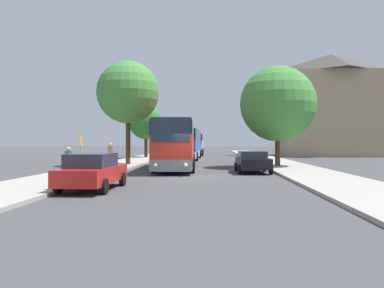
{
  "coord_description": "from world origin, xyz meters",
  "views": [
    {
      "loc": [
        0.98,
        -21.58,
        2.03
      ],
      "look_at": [
        -0.95,
        14.8,
        1.81
      ],
      "focal_mm": 35.0,
      "sensor_mm": 36.0,
      "label": 1
    }
  ],
  "objects_px": {
    "bus_middle": "(188,143)",
    "pedestrian_waiting_near": "(110,156)",
    "tree_left_far": "(128,93)",
    "parked_car_left_curb": "(93,171)",
    "bus_rear": "(194,144)",
    "parked_car_right_near": "(253,161)",
    "tree_left_near": "(146,122)",
    "tree_right_near": "(278,104)",
    "bus_stop_sign": "(81,149)",
    "bus_front": "(176,144)",
    "pedestrian_waiting_far": "(69,164)"
  },
  "relations": [
    {
      "from": "bus_front",
      "to": "tree_left_near",
      "type": "xyz_separation_m",
      "value": [
        -5.46,
        18.17,
        2.57
      ]
    },
    {
      "from": "bus_middle",
      "to": "pedestrian_waiting_near",
      "type": "relative_size",
      "value": 6.65
    },
    {
      "from": "pedestrian_waiting_far",
      "to": "pedestrian_waiting_near",
      "type": "bearing_deg",
      "value": -154.27
    },
    {
      "from": "bus_stop_sign",
      "to": "parked_car_left_curb",
      "type": "bearing_deg",
      "value": -65.49
    },
    {
      "from": "parked_car_left_curb",
      "to": "tree_right_near",
      "type": "xyz_separation_m",
      "value": [
        10.18,
        14.05,
        4.2
      ]
    },
    {
      "from": "parked_car_right_near",
      "to": "bus_middle",
      "type": "bearing_deg",
      "value": -75.24
    },
    {
      "from": "parked_car_left_curb",
      "to": "tree_left_far",
      "type": "relative_size",
      "value": 0.53
    },
    {
      "from": "parked_car_right_near",
      "to": "pedestrian_waiting_near",
      "type": "xyz_separation_m",
      "value": [
        -9.46,
        0.18,
        0.31
      ]
    },
    {
      "from": "bus_front",
      "to": "bus_stop_sign",
      "type": "xyz_separation_m",
      "value": [
        -4.71,
        -6.79,
        -0.26
      ]
    },
    {
      "from": "pedestrian_waiting_near",
      "to": "tree_left_far",
      "type": "distance_m",
      "value": 8.19
    },
    {
      "from": "bus_middle",
      "to": "bus_stop_sign",
      "type": "xyz_separation_m",
      "value": [
        -4.57,
        -22.52,
        -0.24
      ]
    },
    {
      "from": "parked_car_left_curb",
      "to": "tree_right_near",
      "type": "distance_m",
      "value": 17.85
    },
    {
      "from": "bus_stop_sign",
      "to": "tree_right_near",
      "type": "bearing_deg",
      "value": 35.71
    },
    {
      "from": "parked_car_right_near",
      "to": "bus_stop_sign",
      "type": "relative_size",
      "value": 1.7
    },
    {
      "from": "bus_middle",
      "to": "tree_left_far",
      "type": "relative_size",
      "value": 1.38
    },
    {
      "from": "parked_car_left_curb",
      "to": "tree_left_near",
      "type": "xyz_separation_m",
      "value": [
        -3.07,
        30.02,
        3.63
      ]
    },
    {
      "from": "bus_rear",
      "to": "tree_left_far",
      "type": "height_order",
      "value": "tree_left_far"
    },
    {
      "from": "tree_left_near",
      "to": "bus_middle",
      "type": "bearing_deg",
      "value": -24.59
    },
    {
      "from": "bus_middle",
      "to": "tree_left_near",
      "type": "bearing_deg",
      "value": 156.27
    },
    {
      "from": "bus_middle",
      "to": "bus_rear",
      "type": "height_order",
      "value": "bus_middle"
    },
    {
      "from": "bus_front",
      "to": "bus_stop_sign",
      "type": "bearing_deg",
      "value": -126.99
    },
    {
      "from": "bus_rear",
      "to": "tree_right_near",
      "type": "xyz_separation_m",
      "value": [
        7.86,
        -26.84,
        3.25
      ]
    },
    {
      "from": "parked_car_right_near",
      "to": "tree_left_far",
      "type": "height_order",
      "value": "tree_left_far"
    },
    {
      "from": "bus_rear",
      "to": "parked_car_left_curb",
      "type": "xyz_separation_m",
      "value": [
        -2.31,
        -40.89,
        -0.95
      ]
    },
    {
      "from": "parked_car_right_near",
      "to": "tree_left_near",
      "type": "xyz_separation_m",
      "value": [
        -10.75,
        20.97,
        3.68
      ]
    },
    {
      "from": "tree_right_near",
      "to": "tree_left_near",
      "type": "bearing_deg",
      "value": 129.66
    },
    {
      "from": "bus_middle",
      "to": "parked_car_right_near",
      "type": "relative_size",
      "value": 3.02
    },
    {
      "from": "bus_front",
      "to": "parked_car_left_curb",
      "type": "bearing_deg",
      "value": -103.67
    },
    {
      "from": "bus_stop_sign",
      "to": "tree_left_far",
      "type": "xyz_separation_m",
      "value": [
        0.29,
        10.55,
        4.58
      ]
    },
    {
      "from": "parked_car_left_curb",
      "to": "tree_left_near",
      "type": "bearing_deg",
      "value": 96.48
    },
    {
      "from": "pedestrian_waiting_far",
      "to": "tree_right_near",
      "type": "relative_size",
      "value": 0.21
    },
    {
      "from": "tree_left_far",
      "to": "parked_car_left_curb",
      "type": "bearing_deg",
      "value": -82.61
    },
    {
      "from": "bus_front",
      "to": "pedestrian_waiting_far",
      "type": "distance_m",
      "value": 10.49
    },
    {
      "from": "bus_rear",
      "to": "bus_stop_sign",
      "type": "distance_m",
      "value": 36.12
    },
    {
      "from": "parked_car_right_near",
      "to": "tree_right_near",
      "type": "distance_m",
      "value": 7.01
    },
    {
      "from": "parked_car_right_near",
      "to": "tree_right_near",
      "type": "bearing_deg",
      "value": -118.03
    },
    {
      "from": "pedestrian_waiting_far",
      "to": "tree_right_near",
      "type": "bearing_deg",
      "value": 161.2
    },
    {
      "from": "tree_right_near",
      "to": "bus_middle",
      "type": "bearing_deg",
      "value": 120.31
    },
    {
      "from": "bus_middle",
      "to": "bus_rear",
      "type": "xyz_separation_m",
      "value": [
        0.05,
        13.31,
        -0.1
      ]
    },
    {
      "from": "bus_rear",
      "to": "pedestrian_waiting_far",
      "type": "xyz_separation_m",
      "value": [
        -4.27,
        -38.54,
        -0.77
      ]
    },
    {
      "from": "bus_middle",
      "to": "parked_car_left_curb",
      "type": "distance_m",
      "value": 27.7
    },
    {
      "from": "bus_front",
      "to": "bus_middle",
      "type": "relative_size",
      "value": 0.97
    },
    {
      "from": "tree_left_near",
      "to": "tree_left_far",
      "type": "distance_m",
      "value": 14.55
    },
    {
      "from": "parked_car_left_curb",
      "to": "parked_car_right_near",
      "type": "bearing_deg",
      "value": 50.31
    },
    {
      "from": "parked_car_left_curb",
      "to": "bus_rear",
      "type": "bearing_deg",
      "value": 87.41
    },
    {
      "from": "parked_car_right_near",
      "to": "pedestrian_waiting_near",
      "type": "distance_m",
      "value": 9.47
    },
    {
      "from": "bus_middle",
      "to": "bus_stop_sign",
      "type": "relative_size",
      "value": 5.14
    },
    {
      "from": "bus_front",
      "to": "tree_right_near",
      "type": "distance_m",
      "value": 8.67
    },
    {
      "from": "bus_stop_sign",
      "to": "tree_left_near",
      "type": "bearing_deg",
      "value": 91.74
    },
    {
      "from": "pedestrian_waiting_far",
      "to": "tree_right_near",
      "type": "distance_m",
      "value": 17.33
    }
  ]
}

